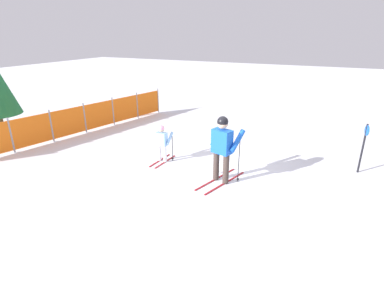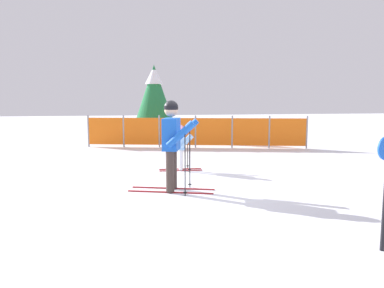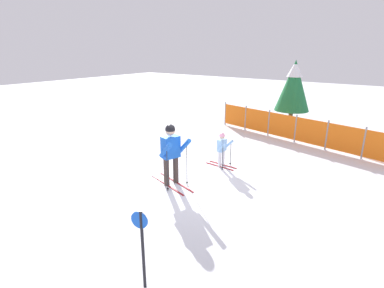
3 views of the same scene
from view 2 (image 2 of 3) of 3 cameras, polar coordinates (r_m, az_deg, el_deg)
ground_plane at (r=7.57m, az=-1.21°, el=-6.55°), size 60.00×60.00×0.00m
skier_adult at (r=7.08m, az=-2.97°, el=1.00°), size 1.67×0.90×1.73m
skier_child at (r=9.16m, az=-1.67°, el=-0.00°), size 1.06×0.54×1.12m
safety_fence at (r=13.29m, az=0.53°, el=1.90°), size 7.62×1.87×1.15m
conifer_far at (r=16.19m, az=-5.78°, el=7.70°), size 1.70×1.70×3.16m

